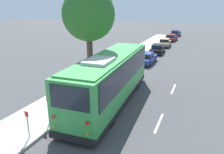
{
  "coord_description": "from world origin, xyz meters",
  "views": [
    {
      "loc": [
        -11.93,
        -5.84,
        6.6
      ],
      "look_at": [
        2.93,
        0.44,
        1.3
      ],
      "focal_mm": 35.0,
      "sensor_mm": 36.0,
      "label": 1
    }
  ],
  "objects": [
    {
      "name": "curb_strip",
      "position": [
        0.0,
        1.47,
        0.07
      ],
      "size": [
        80.0,
        0.14,
        0.15
      ],
      "primitive_type": "cube",
      "color": "#9D9A94",
      "rests_on": "ground"
    },
    {
      "name": "lane_stripe_mid",
      "position": [
        -0.36,
        -3.96,
        0.0
      ],
      "size": [
        2.4,
        0.14,
        0.01
      ],
      "primitive_type": "cube",
      "color": "silver",
      "rests_on": "ground"
    },
    {
      "name": "parked_sedan_tan",
      "position": [
        25.37,
        0.27,
        0.62
      ],
      "size": [
        4.4,
        1.83,
        1.33
      ],
      "rotation": [
        0.0,
        0.0,
        0.05
      ],
      "color": "tan",
      "rests_on": "ground"
    },
    {
      "name": "parked_sedan_navy",
      "position": [
        39.66,
        0.35,
        0.59
      ],
      "size": [
        4.56,
        1.94,
        1.26
      ],
      "rotation": [
        0.0,
        0.0,
        -0.04
      ],
      "color": "#19234C",
      "rests_on": "ground"
    },
    {
      "name": "parked_sedan_blue",
      "position": [
        13.09,
        0.34,
        0.6
      ],
      "size": [
        4.33,
        1.87,
        1.29
      ],
      "rotation": [
        0.0,
        0.0,
        -0.03
      ],
      "color": "navy",
      "rests_on": "ground"
    },
    {
      "name": "parked_sedan_maroon",
      "position": [
        32.0,
        0.23,
        0.58
      ],
      "size": [
        4.74,
        2.02,
        1.26
      ],
      "rotation": [
        0.0,
        0.0,
        -0.08
      ],
      "color": "maroon",
      "rests_on": "ground"
    },
    {
      "name": "street_tree",
      "position": [
        2.78,
        2.2,
        6.2
      ],
      "size": [
        3.91,
        3.91,
        8.36
      ],
      "color": "brown",
      "rests_on": "sidewalk_slab"
    },
    {
      "name": "sidewalk_slab",
      "position": [
        0.0,
        3.09,
        0.07
      ],
      "size": [
        80.0,
        3.1,
        0.15
      ],
      "primitive_type": "cube",
      "color": "#B2AFA8",
      "rests_on": "ground"
    },
    {
      "name": "parked_sedan_black",
      "position": [
        19.61,
        0.3,
        0.59
      ],
      "size": [
        4.7,
        1.96,
        1.27
      ],
      "rotation": [
        0.0,
        0.0,
        0.06
      ],
      "color": "black",
      "rests_on": "ground"
    },
    {
      "name": "sign_post_far",
      "position": [
        -2.97,
        1.87,
        0.98
      ],
      "size": [
        0.06,
        0.22,
        1.6
      ],
      "color": "gray",
      "rests_on": "sidewalk_slab"
    },
    {
      "name": "shuttle_bus",
      "position": [
        1.24,
        -0.16,
        1.92
      ],
      "size": [
        11.34,
        3.35,
        3.58
      ],
      "rotation": [
        0.0,
        0.0,
        0.06
      ],
      "color": "green",
      "rests_on": "ground"
    },
    {
      "name": "sign_post_near",
      "position": [
        -4.63,
        1.87,
        0.9
      ],
      "size": [
        0.06,
        0.22,
        1.45
      ],
      "color": "gray",
      "rests_on": "sidewalk_slab"
    },
    {
      "name": "ground_plane",
      "position": [
        0.0,
        0.0,
        0.0
      ],
      "size": [
        160.0,
        160.0,
        0.0
      ],
      "primitive_type": "plane",
      "color": "#474749"
    },
    {
      "name": "lane_stripe_ahead",
      "position": [
        5.64,
        -3.96,
        0.0
      ],
      "size": [
        2.4,
        0.14,
        0.01
      ],
      "primitive_type": "cube",
      "color": "silver",
      "rests_on": "ground"
    }
  ]
}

